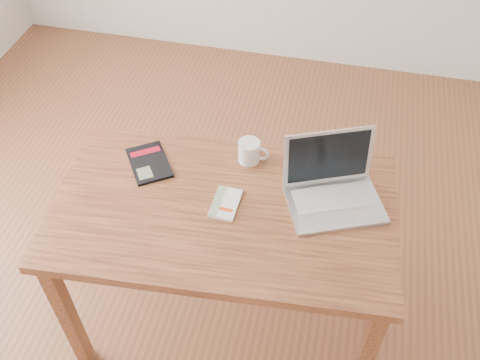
% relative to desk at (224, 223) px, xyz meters
% --- Properties ---
extents(room, '(4.04, 4.04, 2.70)m').
position_rel_desk_xyz_m(room, '(-0.23, 0.17, 0.69)').
color(room, brown).
rests_on(room, ground).
extents(desk, '(1.34, 0.83, 0.75)m').
position_rel_desk_xyz_m(desk, '(0.00, 0.00, 0.00)').
color(desk, brown).
rests_on(desk, ground).
extents(white_guidebook, '(0.10, 0.16, 0.01)m').
position_rel_desk_xyz_m(white_guidebook, '(0.00, 0.02, 0.10)').
color(white_guidebook, beige).
rests_on(white_guidebook, desk).
extents(black_guidebook, '(0.24, 0.26, 0.01)m').
position_rel_desk_xyz_m(black_guidebook, '(-0.35, 0.16, 0.10)').
color(black_guidebook, black).
rests_on(black_guidebook, desk).
extents(laptop, '(0.42, 0.39, 0.24)m').
position_rel_desk_xyz_m(laptop, '(0.38, 0.15, 0.14)').
color(laptop, silver).
rests_on(laptop, desk).
extents(coffee_mug, '(0.13, 0.09, 0.09)m').
position_rel_desk_xyz_m(coffee_mug, '(0.04, 0.27, 0.14)').
color(coffee_mug, white).
rests_on(coffee_mug, desk).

